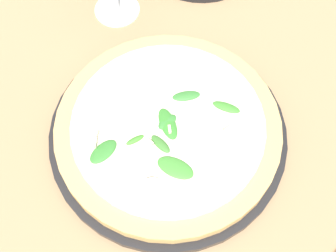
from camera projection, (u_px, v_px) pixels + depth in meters
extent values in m
plane|color=#9E7A56|center=(169.00, 144.00, 0.62)|extent=(6.00, 6.00, 0.00)
cylinder|color=black|center=(168.00, 134.00, 0.62)|extent=(0.31, 0.31, 0.01)
cylinder|color=tan|center=(168.00, 129.00, 0.60)|extent=(0.29, 0.29, 0.02)
cylinder|color=silver|center=(168.00, 125.00, 0.59)|extent=(0.25, 0.25, 0.01)
ellipsoid|color=#337B2B|center=(168.00, 124.00, 0.59)|extent=(0.05, 0.04, 0.01)
ellipsoid|color=#3C8330|center=(175.00, 168.00, 0.56)|extent=(0.05, 0.03, 0.01)
ellipsoid|color=#3A722E|center=(158.00, 143.00, 0.58)|extent=(0.03, 0.02, 0.01)
ellipsoid|color=#3E822C|center=(135.00, 140.00, 0.58)|extent=(0.02, 0.03, 0.01)
ellipsoid|color=#3A7F2D|center=(226.00, 107.00, 0.60)|extent=(0.04, 0.02, 0.01)
ellipsoid|color=#357A32|center=(167.00, 122.00, 0.59)|extent=(0.02, 0.03, 0.01)
ellipsoid|color=#33772E|center=(103.00, 152.00, 0.57)|extent=(0.03, 0.04, 0.01)
ellipsoid|color=#347531|center=(186.00, 96.00, 0.61)|extent=(0.04, 0.03, 0.01)
cube|color=beige|center=(171.00, 80.00, 0.61)|extent=(0.01, 0.01, 0.01)
cube|color=beige|center=(97.00, 134.00, 0.58)|extent=(0.00, 0.01, 0.00)
cube|color=beige|center=(95.00, 143.00, 0.57)|extent=(0.01, 0.01, 0.01)
cube|color=beige|center=(228.00, 129.00, 0.58)|extent=(0.01, 0.01, 0.01)
cube|color=beige|center=(171.00, 134.00, 0.58)|extent=(0.01, 0.01, 0.01)
cube|color=beige|center=(156.00, 182.00, 0.55)|extent=(0.01, 0.01, 0.00)
cube|color=beige|center=(153.00, 76.00, 0.62)|extent=(0.01, 0.01, 0.01)
cube|color=beige|center=(150.00, 142.00, 0.57)|extent=(0.01, 0.00, 0.01)
cube|color=beige|center=(150.00, 180.00, 0.55)|extent=(0.01, 0.01, 0.01)
cylinder|color=white|center=(117.00, 9.00, 0.72)|extent=(0.07, 0.07, 0.00)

